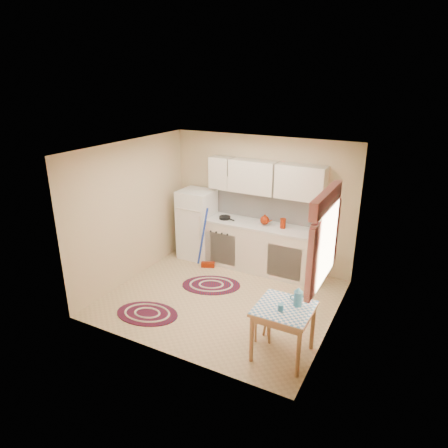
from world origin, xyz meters
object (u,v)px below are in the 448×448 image
at_px(fridge, 197,224).
at_px(table, 283,331).
at_px(base_cabinets, 256,247).
at_px(stool, 263,327).

bearing_deg(fridge, table, -39.29).
bearing_deg(table, fridge, 140.71).
distance_m(fridge, table, 3.40).
bearing_deg(base_cabinets, stool, -63.62).
bearing_deg(base_cabinets, table, -58.46).
distance_m(fridge, stool, 3.06).
relative_size(table, stool, 1.71).
height_order(fridge, table, fridge).
bearing_deg(stool, fridge, 139.07).
relative_size(fridge, base_cabinets, 0.62).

